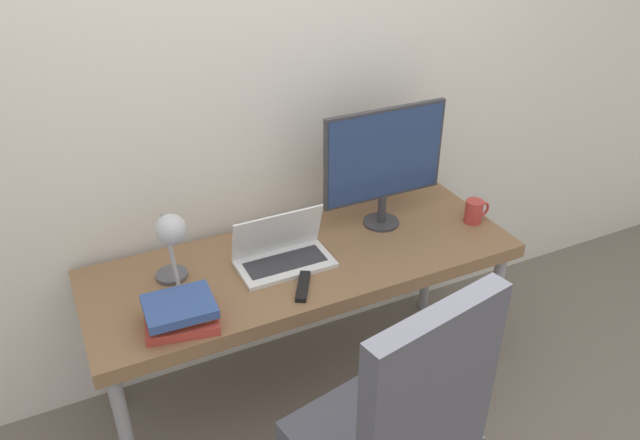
{
  "coord_description": "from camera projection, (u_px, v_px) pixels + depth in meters",
  "views": [
    {
      "loc": [
        -0.85,
        -1.6,
        2.14
      ],
      "look_at": [
        0.06,
        0.28,
        0.9
      ],
      "focal_mm": 35.0,
      "sensor_mm": 36.0,
      "label": 1
    }
  ],
  "objects": [
    {
      "name": "laptop",
      "position": [
        283.0,
        253.0,
        2.47
      ],
      "size": [
        0.37,
        0.21,
        0.21
      ],
      "color": "silver",
      "rests_on": "desk"
    },
    {
      "name": "wall_back",
      "position": [
        263.0,
        91.0,
        2.52
      ],
      "size": [
        8.0,
        0.05,
        2.6
      ],
      "color": "silver",
      "rests_on": "ground_plane"
    },
    {
      "name": "ground_plane",
      "position": [
        337.0,
        435.0,
        2.64
      ],
      "size": [
        12.0,
        12.0,
        0.0
      ],
      "primitive_type": "plane",
      "color": "#70665B"
    },
    {
      "name": "desk_lamp",
      "position": [
        171.0,
        238.0,
        2.21
      ],
      "size": [
        0.12,
        0.24,
        0.34
      ],
      "color": "#4C4C51",
      "rests_on": "desk"
    },
    {
      "name": "desk",
      "position": [
        304.0,
        270.0,
        2.55
      ],
      "size": [
        1.75,
        0.63,
        0.72
      ],
      "color": "brown",
      "rests_on": "ground_plane"
    },
    {
      "name": "mug",
      "position": [
        474.0,
        211.0,
        2.74
      ],
      "size": [
        0.12,
        0.08,
        0.1
      ],
      "color": "#B23833",
      "rests_on": "desk"
    },
    {
      "name": "office_chair",
      "position": [
        400.0,
        426.0,
        1.92
      ],
      "size": [
        0.62,
        0.61,
        1.12
      ],
      "color": "black",
      "rests_on": "ground_plane"
    },
    {
      "name": "monitor",
      "position": [
        384.0,
        159.0,
        2.6
      ],
      "size": [
        0.55,
        0.16,
        0.53
      ],
      "color": "#333338",
      "rests_on": "desk"
    },
    {
      "name": "tv_remote",
      "position": [
        303.0,
        286.0,
        2.34
      ],
      "size": [
        0.12,
        0.17,
        0.02
      ],
      "color": "black",
      "rests_on": "desk"
    },
    {
      "name": "book_stack",
      "position": [
        181.0,
        314.0,
        2.14
      ],
      "size": [
        0.28,
        0.22,
        0.09
      ],
      "color": "#B2382D",
      "rests_on": "desk"
    },
    {
      "name": "game_controller",
      "position": [
        190.0,
        312.0,
        2.2
      ],
      "size": [
        0.16,
        0.11,
        0.04
      ],
      "color": "black",
      "rests_on": "desk"
    }
  ]
}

